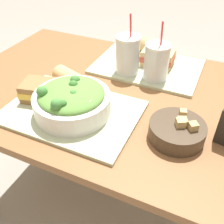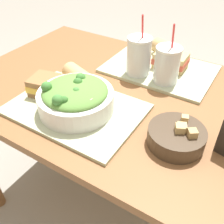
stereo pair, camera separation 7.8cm
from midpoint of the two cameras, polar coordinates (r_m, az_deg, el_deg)
ground_plane at (r=1.55m, az=1.87°, el=-18.68°), size 12.00×12.00×0.00m
dining_table at (r=1.08m, az=2.56°, el=0.01°), size 1.18×0.81×0.75m
tray_near at (r=0.90m, az=-5.44°, el=0.60°), size 0.44×0.31×0.01m
tray_far at (r=1.15m, az=12.22°, el=9.09°), size 0.44×0.31×0.01m
salad_bowl at (r=0.86m, az=-5.38°, el=3.09°), size 0.25×0.25×0.11m
soup_bowl at (r=0.79m, az=16.66°, el=-5.14°), size 0.17×0.17×0.07m
sandwich_near at (r=0.96m, az=-11.40°, el=5.48°), size 0.15×0.12×0.06m
baguette_near at (r=0.98m, az=-4.23°, el=7.07°), size 0.19×0.12×0.07m
sandwich_far at (r=1.14m, az=14.57°, el=10.68°), size 0.14×0.10×0.06m
baguette_far at (r=1.24m, az=13.65°, el=13.12°), size 0.14×0.10×0.07m
drink_cup_dark at (r=1.06m, az=7.98°, el=11.71°), size 0.10×0.10×0.24m
drink_cup_red at (r=1.03m, az=14.02°, el=9.67°), size 0.10×0.10×0.23m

